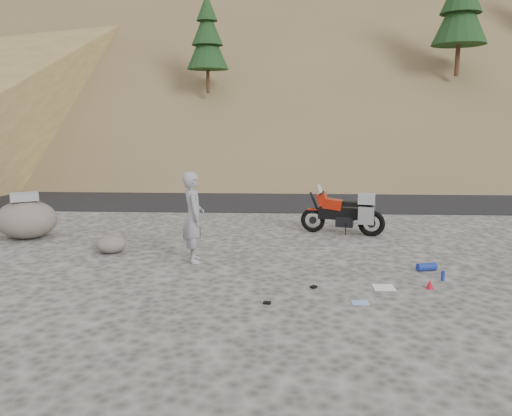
# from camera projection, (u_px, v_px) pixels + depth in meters

# --- Properties ---
(ground) EXTENTS (140.00, 140.00, 0.00)m
(ground) POSITION_uv_depth(u_px,v_px,m) (303.00, 262.00, 10.76)
(ground) COLOR #44423F
(ground) RESTS_ON ground
(road) EXTENTS (120.00, 7.00, 0.05)m
(road) POSITION_uv_depth(u_px,v_px,m) (293.00, 197.00, 19.60)
(road) COLOR black
(road) RESTS_ON ground
(hillside) EXTENTS (120.00, 73.00, 46.72)m
(hillside) POSITION_uv_depth(u_px,v_px,m) (286.00, 34.00, 48.92)
(hillside) COLOR brown
(hillside) RESTS_ON ground
(motorcycle) EXTENTS (2.21, 0.95, 1.33)m
(motorcycle) POSITION_uv_depth(u_px,v_px,m) (346.00, 213.00, 13.23)
(motorcycle) COLOR black
(motorcycle) RESTS_ON ground
(man) EXTENTS (0.65, 0.82, 1.96)m
(man) POSITION_uv_depth(u_px,v_px,m) (194.00, 261.00, 10.84)
(man) COLOR gray
(man) RESTS_ON ground
(boulder) EXTENTS (1.82, 1.66, 1.17)m
(boulder) POSITION_uv_depth(u_px,v_px,m) (26.00, 219.00, 12.81)
(boulder) COLOR #555149
(boulder) RESTS_ON ground
(small_rock) EXTENTS (0.83, 0.78, 0.42)m
(small_rock) POSITION_uv_depth(u_px,v_px,m) (111.00, 244.00, 11.48)
(small_rock) COLOR #555149
(small_rock) RESTS_ON ground
(gear_white_cloth) EXTENTS (0.39, 0.35, 0.01)m
(gear_white_cloth) POSITION_uv_depth(u_px,v_px,m) (384.00, 287.00, 9.16)
(gear_white_cloth) COLOR white
(gear_white_cloth) RESTS_ON ground
(gear_blue_mat) EXTENTS (0.43, 0.26, 0.16)m
(gear_blue_mat) POSITION_uv_depth(u_px,v_px,m) (427.00, 267.00, 10.16)
(gear_blue_mat) COLOR navy
(gear_blue_mat) RESTS_ON ground
(gear_bottle) EXTENTS (0.09, 0.09, 0.19)m
(gear_bottle) POSITION_uv_depth(u_px,v_px,m) (443.00, 276.00, 9.53)
(gear_bottle) COLOR navy
(gear_bottle) RESTS_ON ground
(gear_funnel) EXTENTS (0.17, 0.17, 0.17)m
(gear_funnel) POSITION_uv_depth(u_px,v_px,m) (430.00, 284.00, 9.10)
(gear_funnel) COLOR red
(gear_funnel) RESTS_ON ground
(gear_glove_a) EXTENTS (0.14, 0.11, 0.04)m
(gear_glove_a) POSITION_uv_depth(u_px,v_px,m) (267.00, 303.00, 8.37)
(gear_glove_a) COLOR black
(gear_glove_a) RESTS_ON ground
(gear_glove_b) EXTENTS (0.14, 0.14, 0.04)m
(gear_glove_b) POSITION_uv_depth(u_px,v_px,m) (314.00, 287.00, 9.15)
(gear_glove_b) COLOR black
(gear_glove_b) RESTS_ON ground
(gear_blue_cloth) EXTENTS (0.30, 0.22, 0.01)m
(gear_blue_cloth) POSITION_uv_depth(u_px,v_px,m) (360.00, 303.00, 8.41)
(gear_blue_cloth) COLOR #8BA4D7
(gear_blue_cloth) RESTS_ON ground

